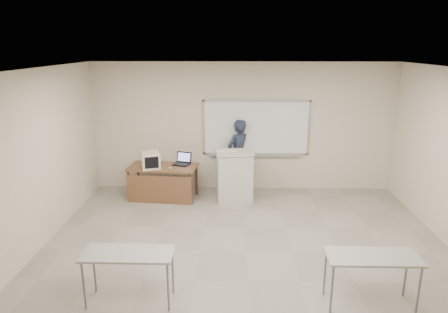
{
  "coord_description": "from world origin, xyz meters",
  "views": [
    {
      "loc": [
        -0.21,
        -5.17,
        3.37
      ],
      "look_at": [
        -0.4,
        2.2,
        1.29
      ],
      "focal_mm": 32.0,
      "sensor_mm": 36.0,
      "label": 1
    }
  ],
  "objects_px": {
    "instructor_desk": "(162,176)",
    "keyboard": "(228,150)",
    "crt_monitor": "(150,160)",
    "laptop": "(181,162)",
    "mouse": "(170,168)",
    "whiteboard": "(256,128)",
    "presenter": "(238,155)",
    "podium": "(234,176)"
  },
  "relations": [
    {
      "from": "instructor_desk",
      "to": "keyboard",
      "type": "xyz_separation_m",
      "value": [
        1.45,
        0.09,
        0.58
      ]
    },
    {
      "from": "crt_monitor",
      "to": "laptop",
      "type": "relative_size",
      "value": 1.24
    },
    {
      "from": "mouse",
      "to": "crt_monitor",
      "type": "bearing_deg",
      "value": -171.71
    },
    {
      "from": "whiteboard",
      "to": "laptop",
      "type": "bearing_deg",
      "value": -163.28
    },
    {
      "from": "instructor_desk",
      "to": "keyboard",
      "type": "distance_m",
      "value": 1.57
    },
    {
      "from": "laptop",
      "to": "presenter",
      "type": "distance_m",
      "value": 1.36
    },
    {
      "from": "crt_monitor",
      "to": "laptop",
      "type": "xyz_separation_m",
      "value": [
        0.65,
        0.28,
        -0.12
      ]
    },
    {
      "from": "podium",
      "to": "presenter",
      "type": "distance_m",
      "value": 0.76
    },
    {
      "from": "instructor_desk",
      "to": "mouse",
      "type": "height_order",
      "value": "mouse"
    },
    {
      "from": "presenter",
      "to": "podium",
      "type": "bearing_deg",
      "value": 41.46
    },
    {
      "from": "laptop",
      "to": "mouse",
      "type": "relative_size",
      "value": 3.87
    },
    {
      "from": "instructor_desk",
      "to": "whiteboard",
      "type": "bearing_deg",
      "value": 25.83
    },
    {
      "from": "laptop",
      "to": "keyboard",
      "type": "distance_m",
      "value": 1.11
    },
    {
      "from": "instructor_desk",
      "to": "podium",
      "type": "height_order",
      "value": "podium"
    },
    {
      "from": "whiteboard",
      "to": "presenter",
      "type": "bearing_deg",
      "value": -170.3
    },
    {
      "from": "instructor_desk",
      "to": "laptop",
      "type": "bearing_deg",
      "value": 39.42
    },
    {
      "from": "whiteboard",
      "to": "crt_monitor",
      "type": "height_order",
      "value": "whiteboard"
    },
    {
      "from": "instructor_desk",
      "to": "mouse",
      "type": "relative_size",
      "value": 16.56
    },
    {
      "from": "mouse",
      "to": "laptop",
      "type": "bearing_deg",
      "value": 78.56
    },
    {
      "from": "podium",
      "to": "crt_monitor",
      "type": "xyz_separation_m",
      "value": [
        -1.85,
        -0.02,
        0.36
      ]
    },
    {
      "from": "laptop",
      "to": "mouse",
      "type": "height_order",
      "value": "laptop"
    },
    {
      "from": "whiteboard",
      "to": "presenter",
      "type": "xyz_separation_m",
      "value": [
        -0.41,
        -0.07,
        -0.63
      ]
    },
    {
      "from": "whiteboard",
      "to": "podium",
      "type": "bearing_deg",
      "value": -123.07
    },
    {
      "from": "instructor_desk",
      "to": "keyboard",
      "type": "bearing_deg",
      "value": 9.09
    },
    {
      "from": "instructor_desk",
      "to": "crt_monitor",
      "type": "relative_size",
      "value": 3.47
    },
    {
      "from": "laptop",
      "to": "mouse",
      "type": "distance_m",
      "value": 0.41
    },
    {
      "from": "podium",
      "to": "crt_monitor",
      "type": "distance_m",
      "value": 1.88
    },
    {
      "from": "podium",
      "to": "crt_monitor",
      "type": "relative_size",
      "value": 2.58
    },
    {
      "from": "whiteboard",
      "to": "keyboard",
      "type": "bearing_deg",
      "value": -133.38
    },
    {
      "from": "whiteboard",
      "to": "podium",
      "type": "relative_size",
      "value": 2.2
    },
    {
      "from": "keyboard",
      "to": "instructor_desk",
      "type": "bearing_deg",
      "value": -176.5
    },
    {
      "from": "podium",
      "to": "laptop",
      "type": "height_order",
      "value": "podium"
    },
    {
      "from": "keyboard",
      "to": "crt_monitor",
      "type": "bearing_deg",
      "value": -176.62
    },
    {
      "from": "instructor_desk",
      "to": "laptop",
      "type": "distance_m",
      "value": 0.55
    },
    {
      "from": "crt_monitor",
      "to": "laptop",
      "type": "height_order",
      "value": "crt_monitor"
    },
    {
      "from": "instructor_desk",
      "to": "presenter",
      "type": "relative_size",
      "value": 0.89
    },
    {
      "from": "laptop",
      "to": "instructor_desk",
      "type": "bearing_deg",
      "value": -127.78
    },
    {
      "from": "whiteboard",
      "to": "keyboard",
      "type": "relative_size",
      "value": 5.06
    },
    {
      "from": "podium",
      "to": "keyboard",
      "type": "height_order",
      "value": "keyboard"
    },
    {
      "from": "instructor_desk",
      "to": "keyboard",
      "type": "relative_size",
      "value": 3.08
    },
    {
      "from": "mouse",
      "to": "keyboard",
      "type": "relative_size",
      "value": 0.19
    },
    {
      "from": "whiteboard",
      "to": "presenter",
      "type": "relative_size",
      "value": 1.46
    }
  ]
}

